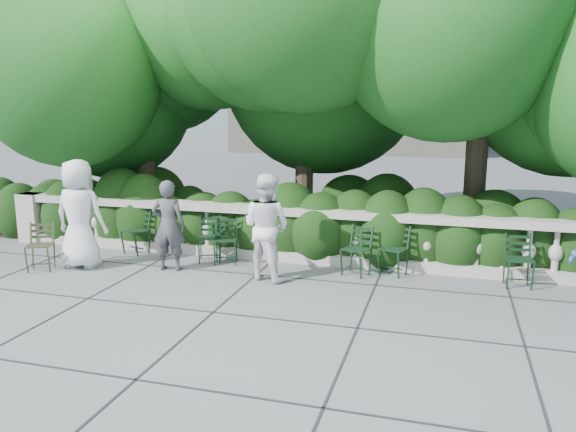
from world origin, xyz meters
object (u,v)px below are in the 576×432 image
(person_businessman, at_px, (79,214))
(chair_b, at_px, (131,255))
(person_woman_grey, at_px, (169,225))
(chair_a, at_px, (210,264))
(chair_weathered, at_px, (39,273))
(chair_f, at_px, (519,290))
(person_casual_man, at_px, (266,227))
(chair_e, at_px, (389,277))
(chair_d, at_px, (225,266))
(chair_c, at_px, (351,277))

(person_businessman, bearing_deg, chair_b, -115.20)
(person_businessman, xyz_separation_m, person_woman_grey, (1.55, 0.29, -0.17))
(chair_a, bearing_deg, chair_weathered, -171.52)
(chair_f, bearing_deg, chair_b, 173.92)
(chair_a, bearing_deg, person_casual_man, -41.54)
(chair_b, bearing_deg, chair_weathered, -106.24)
(chair_a, relative_size, chair_b, 1.00)
(person_businessman, distance_m, person_woman_grey, 1.58)
(chair_e, xyz_separation_m, person_businessman, (-5.24, -0.92, 0.95))
(chair_a, distance_m, chair_weathered, 2.88)
(chair_e, distance_m, person_businessman, 5.40)
(chair_a, bearing_deg, chair_b, 157.70)
(chair_b, bearing_deg, chair_d, 11.76)
(person_woman_grey, bearing_deg, person_businessman, 0.67)
(chair_weathered, height_order, person_casual_man, person_casual_man)
(chair_a, relative_size, chair_c, 1.00)
(chair_weathered, xyz_separation_m, person_businessman, (0.50, 0.52, 0.95))
(chair_c, distance_m, person_casual_man, 1.65)
(chair_d, xyz_separation_m, person_businessman, (-2.38, -0.75, 0.95))
(chair_b, xyz_separation_m, chair_weathered, (-0.90, -1.42, 0.00))
(chair_d, xyz_separation_m, person_woman_grey, (-0.83, -0.47, 0.78))
(chair_a, relative_size, person_woman_grey, 0.54)
(chair_f, bearing_deg, person_casual_man, -177.62)
(chair_d, bearing_deg, chair_f, -15.47)
(chair_c, xyz_separation_m, person_woman_grey, (-3.09, -0.44, 0.78))
(chair_d, xyz_separation_m, person_casual_man, (0.93, -0.47, 0.87))
(person_businessman, height_order, person_casual_man, person_businessman)
(person_woman_grey, bearing_deg, chair_d, -160.26)
(person_casual_man, bearing_deg, person_businessman, 22.62)
(chair_b, distance_m, chair_f, 6.85)
(chair_weathered, relative_size, person_casual_man, 0.48)
(chair_d, bearing_deg, person_casual_man, -43.05)
(chair_c, height_order, chair_e, same)
(chair_c, bearing_deg, chair_e, 37.58)
(chair_weathered, bearing_deg, chair_b, 34.51)
(chair_c, relative_size, person_casual_man, 0.48)
(chair_weathered, bearing_deg, person_woman_grey, -1.78)
(chair_a, distance_m, chair_c, 2.59)
(person_businessman, bearing_deg, person_woman_grey, -170.87)
(chair_c, distance_m, chair_f, 2.60)
(chair_weathered, height_order, person_businessman, person_businessman)
(chair_c, height_order, person_woman_grey, person_woman_grey)
(person_woman_grey, bearing_deg, chair_weathered, 11.65)
(chair_e, distance_m, person_casual_man, 2.20)
(chair_a, distance_m, chair_e, 3.18)
(person_woman_grey, distance_m, person_casual_man, 1.77)
(chair_a, bearing_deg, chair_d, -27.69)
(chair_b, xyz_separation_m, person_woman_grey, (1.15, -0.62, 0.78))
(chair_b, bearing_deg, person_casual_man, 3.98)
(chair_f, bearing_deg, chair_a, 174.77)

